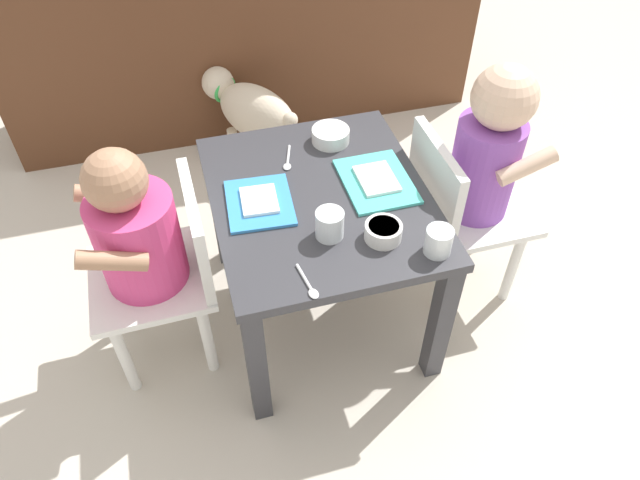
{
  "coord_description": "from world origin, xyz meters",
  "views": [
    {
      "loc": [
        -0.28,
        -1.02,
        1.35
      ],
      "look_at": [
        0.0,
        0.0,
        0.28
      ],
      "focal_mm": 33.51,
      "sensor_mm": 36.0,
      "label": 1
    }
  ],
  "objects_px": {
    "water_cup_left": "(438,243)",
    "spoon_by_right_tray": "(288,160)",
    "food_tray_left": "(259,202)",
    "cereal_bowl_left_side": "(383,231)",
    "cereal_bowl_right_side": "(331,135)",
    "dog": "(252,111)",
    "food_tray_right": "(376,181)",
    "water_cup_right": "(330,226)",
    "dining_table": "(320,219)",
    "seated_child_left": "(143,239)",
    "spoon_by_left_tray": "(309,285)",
    "seated_child_right": "(482,163)"
  },
  "relations": [
    {
      "from": "food_tray_left",
      "to": "cereal_bowl_left_side",
      "type": "bearing_deg",
      "value": -37.36
    },
    {
      "from": "food_tray_right",
      "to": "water_cup_left",
      "type": "bearing_deg",
      "value": -79.14
    },
    {
      "from": "food_tray_left",
      "to": "cereal_bowl_right_side",
      "type": "bearing_deg",
      "value": 39.82
    },
    {
      "from": "dog",
      "to": "cereal_bowl_right_side",
      "type": "height_order",
      "value": "cereal_bowl_right_side"
    },
    {
      "from": "cereal_bowl_right_side",
      "to": "seated_child_right",
      "type": "bearing_deg",
      "value": -30.9
    },
    {
      "from": "dog",
      "to": "water_cup_right",
      "type": "relative_size",
      "value": 5.8
    },
    {
      "from": "water_cup_right",
      "to": "cereal_bowl_left_side",
      "type": "relative_size",
      "value": 0.8
    },
    {
      "from": "cereal_bowl_right_side",
      "to": "cereal_bowl_left_side",
      "type": "height_order",
      "value": "same"
    },
    {
      "from": "water_cup_right",
      "to": "cereal_bowl_right_side",
      "type": "height_order",
      "value": "water_cup_right"
    },
    {
      "from": "dog",
      "to": "spoon_by_right_tray",
      "type": "relative_size",
      "value": 3.84
    },
    {
      "from": "seated_child_left",
      "to": "water_cup_left",
      "type": "relative_size",
      "value": 10.48
    },
    {
      "from": "spoon_by_left_tray",
      "to": "spoon_by_right_tray",
      "type": "bearing_deg",
      "value": 82.38
    },
    {
      "from": "dining_table",
      "to": "cereal_bowl_right_side",
      "type": "xyz_separation_m",
      "value": [
        0.08,
        0.2,
        0.1
      ]
    },
    {
      "from": "dining_table",
      "to": "dog",
      "type": "height_order",
      "value": "dining_table"
    },
    {
      "from": "food_tray_right",
      "to": "cereal_bowl_left_side",
      "type": "distance_m",
      "value": 0.19
    },
    {
      "from": "spoon_by_left_tray",
      "to": "water_cup_right",
      "type": "bearing_deg",
      "value": 57.59
    },
    {
      "from": "water_cup_right",
      "to": "cereal_bowl_right_side",
      "type": "bearing_deg",
      "value": 73.26
    },
    {
      "from": "food_tray_right",
      "to": "spoon_by_left_tray",
      "type": "height_order",
      "value": "food_tray_right"
    },
    {
      "from": "dining_table",
      "to": "food_tray_right",
      "type": "height_order",
      "value": "food_tray_right"
    },
    {
      "from": "seated_child_right",
      "to": "cereal_bowl_left_side",
      "type": "bearing_deg",
      "value": -152.0
    },
    {
      "from": "food_tray_left",
      "to": "dining_table",
      "type": "bearing_deg",
      "value": -3.25
    },
    {
      "from": "food_tray_right",
      "to": "water_cup_left",
      "type": "relative_size",
      "value": 3.36
    },
    {
      "from": "cereal_bowl_left_side",
      "to": "spoon_by_right_tray",
      "type": "height_order",
      "value": "cereal_bowl_left_side"
    },
    {
      "from": "food_tray_right",
      "to": "cereal_bowl_right_side",
      "type": "distance_m",
      "value": 0.2
    },
    {
      "from": "food_tray_right",
      "to": "spoon_by_left_tray",
      "type": "bearing_deg",
      "value": -131.7
    },
    {
      "from": "seated_child_left",
      "to": "cereal_bowl_right_side",
      "type": "distance_m",
      "value": 0.54
    },
    {
      "from": "dining_table",
      "to": "spoon_by_left_tray",
      "type": "xyz_separation_m",
      "value": [
        -0.1,
        -0.26,
        0.08
      ]
    },
    {
      "from": "water_cup_left",
      "to": "water_cup_right",
      "type": "relative_size",
      "value": 0.95
    },
    {
      "from": "food_tray_right",
      "to": "spoon_by_right_tray",
      "type": "relative_size",
      "value": 2.11
    },
    {
      "from": "water_cup_right",
      "to": "spoon_by_right_tray",
      "type": "distance_m",
      "value": 0.28
    },
    {
      "from": "seated_child_left",
      "to": "spoon_by_left_tray",
      "type": "distance_m",
      "value": 0.4
    },
    {
      "from": "water_cup_left",
      "to": "spoon_by_right_tray",
      "type": "relative_size",
      "value": 0.63
    },
    {
      "from": "dining_table",
      "to": "spoon_by_left_tray",
      "type": "bearing_deg",
      "value": -110.41
    },
    {
      "from": "dog",
      "to": "cereal_bowl_left_side",
      "type": "xyz_separation_m",
      "value": [
        0.13,
        -0.89,
        0.24
      ]
    },
    {
      "from": "cereal_bowl_right_side",
      "to": "food_tray_right",
      "type": "bearing_deg",
      "value": -72.52
    },
    {
      "from": "cereal_bowl_left_side",
      "to": "water_cup_left",
      "type": "bearing_deg",
      "value": -35.53
    },
    {
      "from": "food_tray_left",
      "to": "food_tray_right",
      "type": "height_order",
      "value": "same"
    },
    {
      "from": "seated_child_right",
      "to": "food_tray_left",
      "type": "bearing_deg",
      "value": 179.0
    },
    {
      "from": "spoon_by_right_tray",
      "to": "dog",
      "type": "bearing_deg",
      "value": 89.65
    },
    {
      "from": "spoon_by_right_tray",
      "to": "cereal_bowl_left_side",
      "type": "bearing_deg",
      "value": -66.77
    },
    {
      "from": "food_tray_left",
      "to": "cereal_bowl_left_side",
      "type": "xyz_separation_m",
      "value": [
        0.24,
        -0.18,
        0.01
      ]
    },
    {
      "from": "cereal_bowl_right_side",
      "to": "spoon_by_right_tray",
      "type": "bearing_deg",
      "value": -157.85
    },
    {
      "from": "seated_child_right",
      "to": "water_cup_right",
      "type": "height_order",
      "value": "seated_child_right"
    },
    {
      "from": "food_tray_left",
      "to": "cereal_bowl_left_side",
      "type": "height_order",
      "value": "cereal_bowl_left_side"
    },
    {
      "from": "cereal_bowl_right_side",
      "to": "cereal_bowl_left_side",
      "type": "bearing_deg",
      "value": -88.41
    },
    {
      "from": "seated_child_right",
      "to": "cereal_bowl_right_side",
      "type": "xyz_separation_m",
      "value": [
        -0.33,
        0.2,
        0.01
      ]
    },
    {
      "from": "water_cup_right",
      "to": "food_tray_left",
      "type": "bearing_deg",
      "value": 132.03
    },
    {
      "from": "cereal_bowl_left_side",
      "to": "spoon_by_right_tray",
      "type": "distance_m",
      "value": 0.35
    },
    {
      "from": "seated_child_left",
      "to": "spoon_by_left_tray",
      "type": "bearing_deg",
      "value": -38.11
    },
    {
      "from": "food_tray_left",
      "to": "water_cup_left",
      "type": "bearing_deg",
      "value": -36.84
    }
  ]
}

